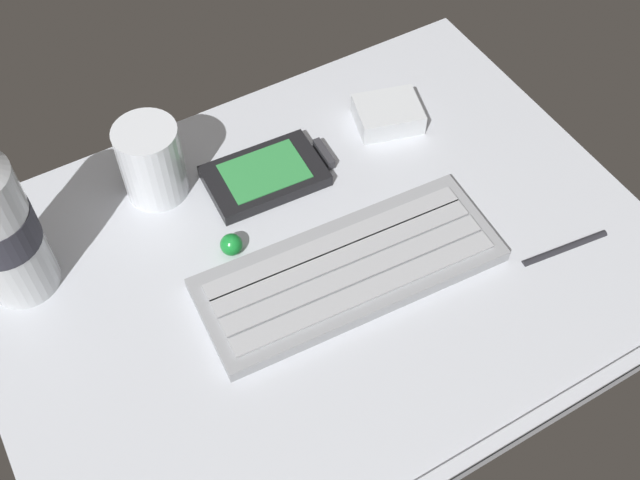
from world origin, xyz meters
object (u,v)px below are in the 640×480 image
at_px(juice_cup, 152,164).
at_px(charger_block, 388,114).
at_px(trackball_mouse, 231,245).
at_px(stylus_pen, 566,246).
at_px(keyboard, 349,269).
at_px(handheld_device, 271,173).

xyz_separation_m(juice_cup, charger_block, (0.26, -0.04, -0.03)).
distance_m(juice_cup, trackball_mouse, 0.12).
relative_size(trackball_mouse, stylus_pen, 0.23).
distance_m(keyboard, handheld_device, 0.14).
xyz_separation_m(keyboard, trackball_mouse, (-0.09, 0.08, 0.00)).
relative_size(handheld_device, stylus_pen, 1.38).
xyz_separation_m(juice_cup, stylus_pen, (0.31, -0.27, -0.04)).
relative_size(keyboard, handheld_device, 2.26).
bearing_deg(handheld_device, trackball_mouse, -139.72).
height_order(handheld_device, trackball_mouse, trackball_mouse).
xyz_separation_m(keyboard, handheld_device, (-0.01, 0.14, -0.00)).
bearing_deg(keyboard, stylus_pen, -21.94).
height_order(charger_block, trackball_mouse, charger_block).
bearing_deg(trackball_mouse, charger_block, 17.87).
bearing_deg(charger_block, stylus_pen, -76.36).
height_order(juice_cup, stylus_pen, juice_cup).
bearing_deg(stylus_pen, keyboard, 164.71).
bearing_deg(keyboard, charger_block, 47.12).
xyz_separation_m(charger_block, trackball_mouse, (-0.23, -0.07, -0.00)).
distance_m(handheld_device, juice_cup, 0.12).
height_order(handheld_device, stylus_pen, handheld_device).
bearing_deg(stylus_pen, trackball_mouse, 157.30).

